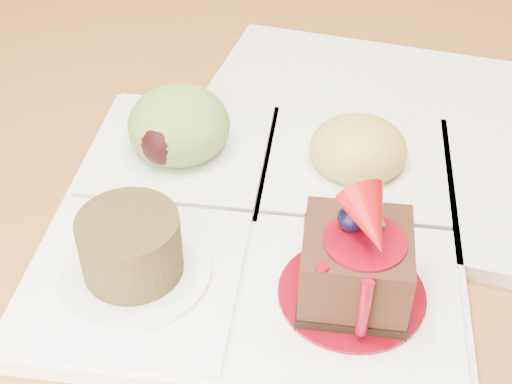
% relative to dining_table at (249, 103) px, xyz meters
% --- Properties ---
extents(dining_table, '(1.00, 1.80, 0.75)m').
position_rel_dining_table_xyz_m(dining_table, '(0.00, 0.00, 0.00)').
color(dining_table, olive).
rests_on(dining_table, ground).
extents(sampler_plate, '(0.34, 0.34, 0.11)m').
position_rel_dining_table_xyz_m(sampler_plate, '(0.11, -0.23, 0.09)').
color(sampler_plate, silver).
rests_on(sampler_plate, dining_table).
extents(second_plate, '(0.30, 0.30, 0.01)m').
position_rel_dining_table_xyz_m(second_plate, '(0.14, -0.10, 0.07)').
color(second_plate, silver).
rests_on(second_plate, dining_table).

